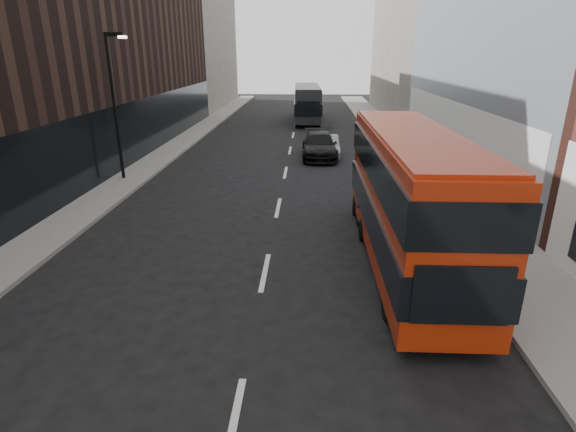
# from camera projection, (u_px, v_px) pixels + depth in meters

# --- Properties ---
(sidewalk_right) EXTENTS (3.00, 80.00, 0.15)m
(sidewalk_right) POSITION_uv_depth(u_px,v_px,m) (404.00, 154.00, 29.17)
(sidewalk_right) COLOR slate
(sidewalk_right) RESTS_ON ground
(sidewalk_left) EXTENTS (2.00, 80.00, 0.15)m
(sidewalk_left) POSITION_uv_depth(u_px,v_px,m) (169.00, 151.00, 29.85)
(sidewalk_left) COLOR slate
(sidewalk_left) RESTS_ON ground
(building_victorian) EXTENTS (6.50, 24.00, 21.00)m
(building_victorian) POSITION_uv_depth(u_px,v_px,m) (415.00, 15.00, 43.55)
(building_victorian) COLOR slate
(building_victorian) RESTS_ON ground
(building_left_mid) EXTENTS (5.00, 24.00, 14.00)m
(building_left_mid) POSITION_uv_depth(u_px,v_px,m) (133.00, 42.00, 32.32)
(building_left_mid) COLOR black
(building_left_mid) RESTS_ON ground
(building_left_far) EXTENTS (5.00, 20.00, 13.00)m
(building_left_far) POSITION_uv_depth(u_px,v_px,m) (202.00, 50.00, 53.14)
(building_left_far) COLOR slate
(building_left_far) RESTS_ON ground
(street_lamp) EXTENTS (1.06, 0.22, 7.00)m
(street_lamp) POSITION_uv_depth(u_px,v_px,m) (115.00, 98.00, 21.88)
(street_lamp) COLOR black
(street_lamp) RESTS_ON sidewalk_left
(red_bus) EXTENTS (2.45, 10.26, 4.14)m
(red_bus) POSITION_uv_depth(u_px,v_px,m) (410.00, 193.00, 13.41)
(red_bus) COLOR #A12309
(red_bus) RESTS_ON ground
(grey_bus) EXTENTS (2.69, 10.30, 3.31)m
(grey_bus) POSITION_uv_depth(u_px,v_px,m) (307.00, 102.00, 42.92)
(grey_bus) COLOR black
(grey_bus) RESTS_ON ground
(car_a) EXTENTS (1.76, 4.36, 1.49)m
(car_a) POSITION_uv_depth(u_px,v_px,m) (379.00, 208.00, 16.90)
(car_a) COLOR black
(car_a) RESTS_ON ground
(car_b) EXTENTS (1.49, 3.99, 1.30)m
(car_b) POSITION_uv_depth(u_px,v_px,m) (327.00, 146.00, 28.48)
(car_b) COLOR gray
(car_b) RESTS_ON ground
(car_c) EXTENTS (2.20, 5.29, 1.53)m
(car_c) POSITION_uv_depth(u_px,v_px,m) (319.00, 145.00, 28.24)
(car_c) COLOR black
(car_c) RESTS_ON ground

